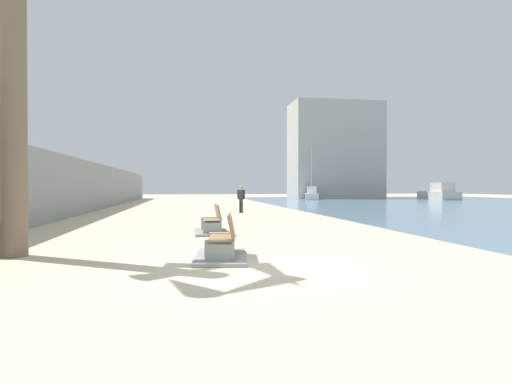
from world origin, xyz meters
name	(u,v)px	position (x,y,z in m)	size (l,w,h in m)	color
ground_plane	(207,212)	(0.00, 18.00, 0.00)	(120.00, 120.00, 0.00)	beige
seawall	(80,187)	(-7.50, 18.00, 1.57)	(0.80, 64.00, 3.14)	gray
bench_near	(222,248)	(-0.52, 1.15, 0.23)	(1.33, 2.21, 0.98)	gray
bench_far	(212,226)	(-0.44, 6.19, 0.23)	(1.10, 2.10, 0.98)	gray
person_walking	(241,197)	(1.96, 16.77, 0.95)	(0.44, 0.35, 1.64)	#333338
boat_mid_bay	(439,193)	(28.91, 37.83, 0.78)	(3.13, 6.92, 2.03)	beige
boat_far_left	(311,194)	(14.09, 41.76, 0.64)	(3.36, 7.16, 6.67)	white
harbor_building	(335,151)	(18.73, 46.00, 6.44)	(12.00, 6.00, 12.88)	#ADAAA3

